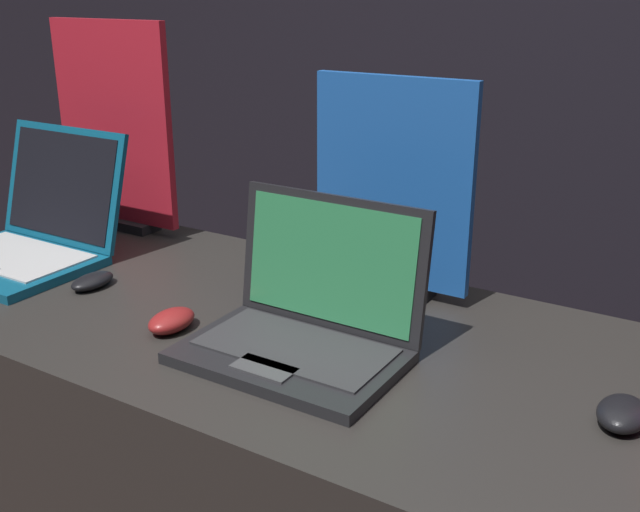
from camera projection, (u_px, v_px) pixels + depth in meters
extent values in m
cube|color=black|center=(578.00, 33.00, 2.52)|extent=(8.00, 0.05, 2.80)
cube|color=#0F5170|center=(8.00, 263.00, 1.67)|extent=(0.37, 0.27, 0.02)
cube|color=#B7B7B7|center=(15.00, 256.00, 1.68)|extent=(0.32, 0.19, 0.00)
cube|color=#0F5170|center=(63.00, 185.00, 1.76)|extent=(0.37, 0.09, 0.27)
cube|color=black|center=(61.00, 185.00, 1.75)|extent=(0.33, 0.07, 0.23)
ellipsoid|color=black|center=(92.00, 281.00, 1.56)|extent=(0.06, 0.10, 0.03)
cube|color=black|center=(123.00, 223.00, 1.95)|extent=(0.20, 0.07, 0.02)
cube|color=red|center=(114.00, 123.00, 1.86)|extent=(0.37, 0.02, 0.49)
cube|color=black|center=(289.00, 357.00, 1.25)|extent=(0.37, 0.24, 0.02)
cube|color=#2D2D30|center=(295.00, 347.00, 1.26)|extent=(0.32, 0.17, 0.00)
cube|color=#3F3F42|center=(264.00, 368.00, 1.19)|extent=(0.10, 0.05, 0.00)
cube|color=black|center=(331.00, 262.00, 1.31)|extent=(0.37, 0.05, 0.24)
cube|color=#2D7F4C|center=(329.00, 262.00, 1.31)|extent=(0.33, 0.03, 0.21)
ellipsoid|color=maroon|center=(172.00, 321.00, 1.36)|extent=(0.07, 0.10, 0.04)
cube|color=black|center=(389.00, 286.00, 1.54)|extent=(0.18, 0.07, 0.02)
cube|color=#1E59B2|center=(392.00, 183.00, 1.46)|extent=(0.33, 0.02, 0.41)
ellipsoid|color=black|center=(623.00, 413.00, 1.07)|extent=(0.07, 0.10, 0.04)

